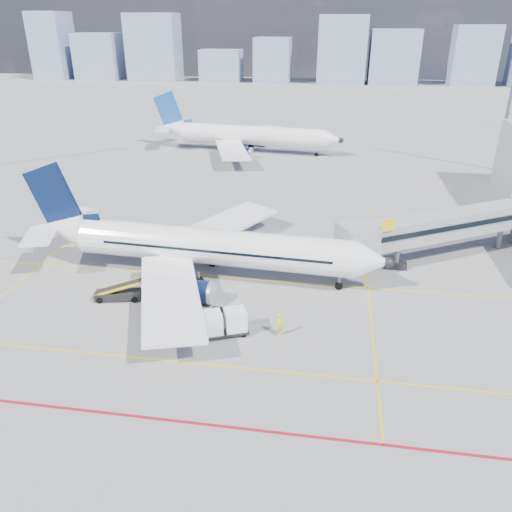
{
  "coord_description": "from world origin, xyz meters",
  "views": [
    {
      "loc": [
        9.82,
        -35.42,
        23.19
      ],
      "look_at": [
        3.51,
        5.09,
        4.0
      ],
      "focal_mm": 35.0,
      "sensor_mm": 36.0,
      "label": 1
    }
  ],
  "objects": [
    {
      "name": "belt_loader",
      "position": [
        -8.77,
        2.32,
        0.63
      ],
      "size": [
        6.05,
        2.46,
        2.43
      ],
      "rotation": [
        0.0,
        0.0,
        0.2
      ],
      "color": "black",
      "rests_on": "ground"
    },
    {
      "name": "baggage_tug",
      "position": [
        1.53,
        -1.1,
        0.83
      ],
      "size": [
        2.56,
        1.6,
        1.74
      ],
      "rotation": [
        0.0,
        0.0,
        -0.04
      ],
      "color": "white",
      "rests_on": "ground"
    },
    {
      "name": "apron_markings",
      "position": [
        -0.58,
        -3.91,
        0.01
      ],
      "size": [
        90.0,
        35.12,
        0.01
      ],
      "color": "yellow",
      "rests_on": "ground"
    },
    {
      "name": "distant_skyline",
      "position": [
        -0.58,
        190.0,
        12.18
      ],
      "size": [
        243.44,
        15.93,
        28.88
      ],
      "color": "#7580A2",
      "rests_on": "ground"
    },
    {
      "name": "ground",
      "position": [
        0.0,
        0.0,
        0.0
      ],
      "size": [
        420.0,
        420.0,
        0.0
      ],
      "primitive_type": "plane",
      "color": "gray",
      "rests_on": "ground"
    },
    {
      "name": "ramp_worker",
      "position": [
        6.48,
        -1.28,
        0.99
      ],
      "size": [
        0.76,
        0.86,
        1.98
      ],
      "primitive_type": "imported",
      "rotation": [
        0.0,
        0.0,
        1.08
      ],
      "color": "yellow",
      "rests_on": "ground"
    },
    {
      "name": "second_aircraft",
      "position": [
        -7.69,
        61.6,
        3.22
      ],
      "size": [
        38.12,
        33.15,
        11.15
      ],
      "rotation": [
        0.0,
        0.0,
        -0.11
      ],
      "color": "white",
      "rests_on": "ground"
    },
    {
      "name": "jet_bridge",
      "position": [
        23.51,
        16.91,
        3.74
      ],
      "size": [
        23.55,
        15.78,
        6.3
      ],
      "color": "#95989D",
      "rests_on": "ground"
    },
    {
      "name": "cargo_dolly",
      "position": [
        1.91,
        -1.94,
        1.19
      ],
      "size": [
        4.32,
        3.17,
        2.17
      ],
      "rotation": [
        0.0,
        0.0,
        0.4
      ],
      "color": "black",
      "rests_on": "ground"
    },
    {
      "name": "main_aircraft",
      "position": [
        -2.75,
        8.16,
        3.22
      ],
      "size": [
        36.97,
        32.19,
        10.87
      ],
      "rotation": [
        0.0,
        0.0,
        -0.06
      ],
      "color": "white",
      "rests_on": "ground"
    }
  ]
}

